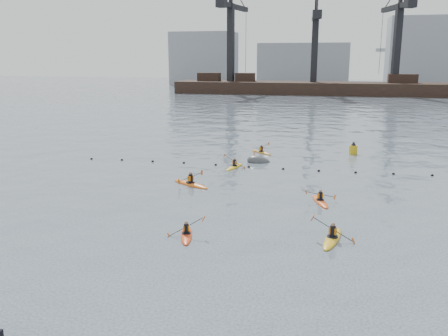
{
  "coord_description": "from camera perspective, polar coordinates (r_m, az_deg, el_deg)",
  "views": [
    {
      "loc": [
        4.68,
        -17.25,
        9.33
      ],
      "look_at": [
        -1.43,
        10.01,
        2.8
      ],
      "focal_mm": 38.0,
      "sensor_mm": 36.0,
      "label": 1
    }
  ],
  "objects": [
    {
      "name": "nav_buoy",
      "position": [
        48.62,
        15.29,
        2.15
      ],
      "size": [
        0.79,
        0.79,
        1.44
      ],
      "color": "gold",
      "rests_on": "ground"
    },
    {
      "name": "kayaker_2",
      "position": [
        35.62,
        -4.03,
        -1.88
      ],
      "size": [
        3.46,
        2.5,
        1.16
      ],
      "rotation": [
        0.0,
        0.0,
        1.02
      ],
      "color": "orange",
      "rests_on": "ground"
    },
    {
      "name": "kayaker_3",
      "position": [
        41.18,
        1.28,
        0.19
      ],
      "size": [
        2.11,
        3.11,
        1.25
      ],
      "rotation": [
        0.0,
        0.0,
        -0.24
      ],
      "color": "yellow",
      "rests_on": "ground"
    },
    {
      "name": "kayaker_4",
      "position": [
        32.02,
        11.49,
        -3.88
      ],
      "size": [
        2.01,
        3.11,
        1.01
      ],
      "rotation": [
        0.0,
        0.0,
        3.45
      ],
      "color": "#F15516",
      "rests_on": "ground"
    },
    {
      "name": "ground",
      "position": [
        20.16,
        -2.33,
        -14.42
      ],
      "size": [
        400.0,
        400.0,
        0.0
      ],
      "primitive_type": "plane",
      "color": "#343C4C",
      "rests_on": "ground"
    },
    {
      "name": "kayaker_1",
      "position": [
        25.73,
        12.9,
        -8.2
      ],
      "size": [
        2.36,
        3.47,
        1.36
      ],
      "rotation": [
        0.0,
        0.0,
        -0.2
      ],
      "color": "gold",
      "rests_on": "ground"
    },
    {
      "name": "barge_pier",
      "position": [
        127.55,
        10.55,
        9.6
      ],
      "size": [
        72.0,
        19.3,
        29.5
      ],
      "color": "black",
      "rests_on": "ground"
    },
    {
      "name": "kayaker_0",
      "position": [
        25.73,
        -4.55,
        -7.94
      ],
      "size": [
        2.02,
        2.99,
        1.22
      ],
      "rotation": [
        0.0,
        0.0,
        0.28
      ],
      "color": "#E14115",
      "rests_on": "ground"
    },
    {
      "name": "kayaker_5",
      "position": [
        47.67,
        4.52,
        1.94
      ],
      "size": [
        2.61,
        2.45,
        1.13
      ],
      "rotation": [
        0.0,
        0.0,
        0.83
      ],
      "color": "#C27D16",
      "rests_on": "ground"
    },
    {
      "name": "mooring_buoy",
      "position": [
        43.47,
        4.22,
        0.73
      ],
      "size": [
        2.56,
        1.64,
        1.55
      ],
      "primitive_type": "ellipsoid",
      "rotation": [
        0.0,
        0.21,
        0.15
      ],
      "color": "#424547",
      "rests_on": "ground"
    },
    {
      "name": "float_line",
      "position": [
        41.18,
        5.08,
        0.05
      ],
      "size": [
        33.24,
        0.73,
        0.24
      ],
      "color": "black",
      "rests_on": "ground"
    },
    {
      "name": "skyline",
      "position": [
        167.54,
        12.1,
        12.84
      ],
      "size": [
        141.0,
        28.0,
        22.0
      ],
      "color": "gray",
      "rests_on": "ground"
    }
  ]
}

